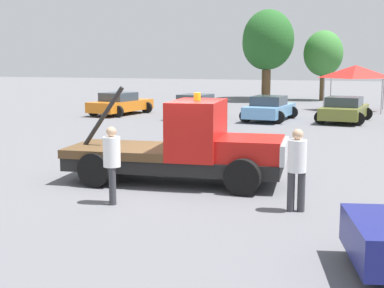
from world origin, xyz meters
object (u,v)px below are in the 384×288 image
parked_car_tan (197,106)px  person_at_hood (112,159)px  traffic_cone (175,148)px  person_near_truck (297,164)px  tree_right (323,54)px  canopy_tent_red (356,72)px  tree_left (268,40)px  parked_car_olive (344,110)px  tow_truck (187,148)px  parked_car_orange (120,104)px  tree_center (265,43)px  parked_car_skyblue (269,109)px

parked_car_tan → person_at_hood: bearing=-161.8°
parked_car_tan → traffic_cone: size_ratio=8.22×
person_near_truck → traffic_cone: bearing=-153.2°
tree_right → traffic_cone: bearing=-92.0°
canopy_tent_red → tree_left: bearing=139.7°
parked_car_olive → parked_car_tan: bearing=99.3°
tow_truck → parked_car_olive: bearing=73.5°
parked_car_orange → traffic_cone: 14.70m
canopy_tent_red → tree_left: size_ratio=0.48×
person_near_truck → parked_car_tan: (-8.77, 17.26, -0.37)m
person_near_truck → tree_center: 36.09m
parked_car_skyblue → tree_center: tree_center is taller
tow_truck → tree_left: bearing=91.2°
parked_car_tan → parked_car_olive: size_ratio=0.99×
person_at_hood → canopy_tent_red: 26.05m
parked_car_orange → parked_car_skyblue: (9.11, 0.01, -0.00)m
canopy_tent_red → tree_left: (-7.18, 6.10, 2.32)m
person_at_hood → tree_right: size_ratio=0.31×
tow_truck → parked_car_olive: (2.40, 16.34, -0.28)m
tree_left → tree_right: (3.92, 2.85, -1.04)m
tree_right → parked_car_orange: bearing=-120.1°
parked_car_skyblue → tree_right: (0.53, 16.64, 3.15)m
parked_car_orange → tree_left: 15.51m
tree_center → traffic_cone: size_ratio=12.78×
person_near_truck → parked_car_olive: bearing=165.9°
tree_left → tree_right: 4.96m
parked_car_skyblue → person_at_hood: bearing=-175.2°
canopy_tent_red → tow_truck: bearing=-95.8°
tow_truck → parked_car_tan: 16.58m
parked_car_orange → parked_car_olive: same height
tow_truck → parked_car_tan: bearing=101.7°
parked_car_tan → parked_car_olive: same height
parked_car_skyblue → canopy_tent_red: (3.80, 7.69, 1.87)m
tree_center → person_near_truck: bearing=-75.3°
parked_car_olive → traffic_cone: 13.35m
parked_car_olive → canopy_tent_red: canopy_tent_red is taller
parked_car_skyblue → traffic_cone: size_ratio=8.04×
parked_car_orange → tree_center: bearing=-8.0°
parked_car_tan → parked_car_olive: (8.03, 0.74, 0.00)m
parked_car_orange → parked_car_tan: size_ratio=1.04×
person_near_truck → tree_center: tree_center is taller
traffic_cone → tree_center: bearing=97.8°
parked_car_olive → person_at_hood: bearing=174.4°
parked_car_skyblue → tree_left: tree_left is taller
canopy_tent_red → parked_car_orange: bearing=-149.2°
canopy_tent_red → parked_car_skyblue: bearing=-116.3°
person_near_truck → tree_left: (-7.97, 31.08, 3.82)m
person_near_truck → tow_truck: bearing=-134.4°
person_near_truck → person_at_hood: size_ratio=1.02×
parked_car_skyblue → canopy_tent_red: 8.78m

